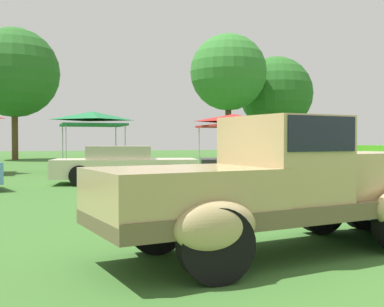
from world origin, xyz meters
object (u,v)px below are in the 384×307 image
feature_pickup_truck (277,184)px  spectator_between_cars (305,159)px  show_car_charcoal (265,165)px  canopy_tent_center_field (93,118)px  show_car_cream (124,165)px  canopy_tent_right_field (234,120)px

feature_pickup_truck → spectator_between_cars: size_ratio=2.83×
show_car_charcoal → spectator_between_cars: size_ratio=2.74×
show_car_charcoal → canopy_tent_center_field: size_ratio=1.66×
show_car_cream → canopy_tent_right_field: (6.66, 6.44, 1.82)m
feature_pickup_truck → show_car_charcoal: size_ratio=1.03×
feature_pickup_truck → canopy_tent_right_field: size_ratio=1.57×
show_car_cream → show_car_charcoal: 4.64m
feature_pickup_truck → show_car_cream: bearing=90.6°
feature_pickup_truck → show_car_charcoal: 10.01m
canopy_tent_center_field → canopy_tent_right_field: size_ratio=0.92×
canopy_tent_center_field → show_car_cream: bearing=-88.0°
feature_pickup_truck → show_car_charcoal: (4.40, 8.99, -0.27)m
show_car_cream → canopy_tent_right_field: canopy_tent_right_field is taller
feature_pickup_truck → canopy_tent_center_field: canopy_tent_center_field is taller
show_car_charcoal → canopy_tent_right_field: bearing=74.1°
spectator_between_cars → canopy_tent_right_field: canopy_tent_right_field is taller
show_car_cream → canopy_tent_right_field: 9.44m
show_car_cream → canopy_tent_center_field: canopy_tent_center_field is taller
feature_pickup_truck → canopy_tent_right_field: canopy_tent_right_field is taller
feature_pickup_truck → spectator_between_cars: bearing=55.7°
show_car_charcoal → spectator_between_cars: 3.19m
show_car_cream → canopy_tent_right_field: size_ratio=1.58×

